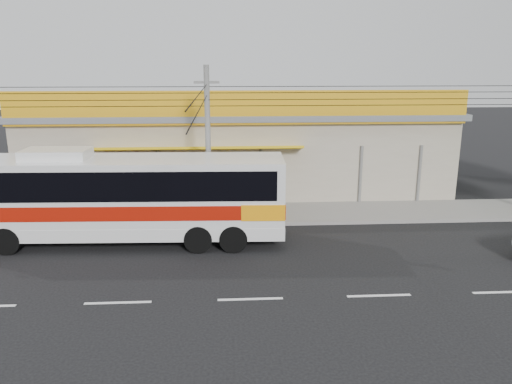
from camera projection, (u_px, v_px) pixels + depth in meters
The scene contains 8 objects.
ground at pixel (247, 267), 17.66m from camera, with size 120.00×120.00×0.00m, color black.
sidewalk at pixel (242, 214), 23.43m from camera, with size 30.00×3.20×0.15m, color gray.
lane_markings at pixel (250, 299), 15.24m from camera, with size 50.00×0.12×0.01m, color silver, non-canonical shape.
storefront_building at pixel (238, 147), 28.20m from camera, with size 22.60×9.20×5.70m.
coach_bus at pixel (131, 193), 19.50m from camera, with size 12.40×3.02×3.80m.
motorbike_red at pixel (31, 213), 21.50m from camera, with size 0.71×2.04×1.07m, color #970E0B.
motorbike_dark at pixel (2, 203), 23.09m from camera, with size 0.50×1.77×1.06m, color black.
utility_pole at pixel (207, 95), 20.17m from camera, with size 34.00×14.00×6.91m.
Camera 1 is at (-0.65, -16.38, 7.07)m, focal length 35.00 mm.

